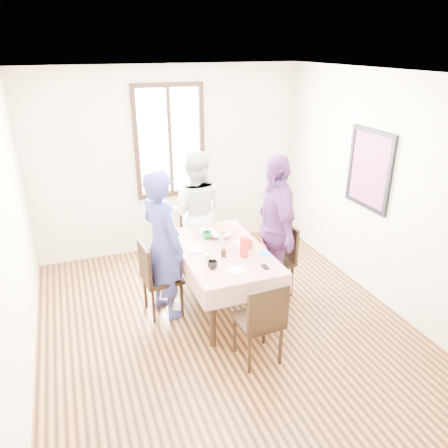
{
  "coord_description": "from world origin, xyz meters",
  "views": [
    {
      "loc": [
        -1.43,
        -3.77,
        2.96
      ],
      "look_at": [
        0.12,
        0.34,
        1.1
      ],
      "focal_mm": 34.42,
      "sensor_mm": 36.0,
      "label": 1
    }
  ],
  "objects_px": {
    "chair_near": "(258,320)",
    "person_far": "(197,213)",
    "person_right": "(274,228)",
    "chair_left": "(162,278)",
    "chair_far": "(197,239)",
    "person_left": "(162,245)",
    "chair_right": "(273,261)",
    "dining_table": "(223,279)"
  },
  "relations": [
    {
      "from": "chair_near",
      "to": "person_far",
      "type": "relative_size",
      "value": 0.53
    },
    {
      "from": "chair_near",
      "to": "person_right",
      "type": "xyz_separation_m",
      "value": [
        0.67,
        1.04,
        0.45
      ]
    },
    {
      "from": "chair_left",
      "to": "chair_far",
      "type": "distance_m",
      "value": 1.1
    },
    {
      "from": "chair_left",
      "to": "chair_near",
      "type": "xyz_separation_m",
      "value": [
        0.69,
        -1.13,
        0.0
      ]
    },
    {
      "from": "chair_far",
      "to": "person_far",
      "type": "xyz_separation_m",
      "value": [
        -0.0,
        -0.02,
        0.4
      ]
    },
    {
      "from": "person_far",
      "to": "chair_left",
      "type": "bearing_deg",
      "value": 74.34
    },
    {
      "from": "person_right",
      "to": "chair_left",
      "type": "bearing_deg",
      "value": -84.86
    },
    {
      "from": "person_left",
      "to": "person_far",
      "type": "xyz_separation_m",
      "value": [
        0.67,
        0.84,
        -0.02
      ]
    },
    {
      "from": "chair_left",
      "to": "person_far",
      "type": "bearing_deg",
      "value": 135.83
    },
    {
      "from": "person_left",
      "to": "person_right",
      "type": "relative_size",
      "value": 0.96
    },
    {
      "from": "chair_left",
      "to": "chair_right",
      "type": "relative_size",
      "value": 1.0
    },
    {
      "from": "person_left",
      "to": "dining_table",
      "type": "bearing_deg",
      "value": -122.22
    },
    {
      "from": "chair_left",
      "to": "person_right",
      "type": "xyz_separation_m",
      "value": [
        1.37,
        -0.09,
        0.45
      ]
    },
    {
      "from": "person_left",
      "to": "person_far",
      "type": "distance_m",
      "value": 1.08
    },
    {
      "from": "chair_far",
      "to": "person_right",
      "type": "height_order",
      "value": "person_right"
    },
    {
      "from": "dining_table",
      "to": "person_far",
      "type": "height_order",
      "value": "person_far"
    },
    {
      "from": "chair_right",
      "to": "person_far",
      "type": "bearing_deg",
      "value": 28.88
    },
    {
      "from": "chair_left",
      "to": "person_left",
      "type": "distance_m",
      "value": 0.42
    },
    {
      "from": "chair_left",
      "to": "person_right",
      "type": "height_order",
      "value": "person_right"
    },
    {
      "from": "chair_near",
      "to": "person_far",
      "type": "distance_m",
      "value": 2.01
    },
    {
      "from": "dining_table",
      "to": "chair_right",
      "type": "bearing_deg",
      "value": 3.74
    },
    {
      "from": "person_left",
      "to": "person_right",
      "type": "xyz_separation_m",
      "value": [
        1.35,
        -0.09,
        0.04
      ]
    },
    {
      "from": "chair_far",
      "to": "chair_left",
      "type": "bearing_deg",
      "value": 59.04
    },
    {
      "from": "chair_right",
      "to": "person_left",
      "type": "bearing_deg",
      "value": 78.47
    },
    {
      "from": "chair_left",
      "to": "chair_right",
      "type": "bearing_deg",
      "value": 81.55
    },
    {
      "from": "chair_near",
      "to": "person_left",
      "type": "distance_m",
      "value": 1.38
    },
    {
      "from": "chair_left",
      "to": "person_far",
      "type": "height_order",
      "value": "person_far"
    },
    {
      "from": "chair_far",
      "to": "person_left",
      "type": "xyz_separation_m",
      "value": [
        -0.67,
        -0.86,
        0.41
      ]
    },
    {
      "from": "dining_table",
      "to": "chair_right",
      "type": "height_order",
      "value": "chair_right"
    },
    {
      "from": "chair_left",
      "to": "person_left",
      "type": "height_order",
      "value": "person_left"
    },
    {
      "from": "chair_right",
      "to": "person_left",
      "type": "distance_m",
      "value": 1.43
    },
    {
      "from": "person_right",
      "to": "person_left",
      "type": "bearing_deg",
      "value": -84.92
    },
    {
      "from": "chair_far",
      "to": "person_right",
      "type": "relative_size",
      "value": 0.5
    },
    {
      "from": "person_right",
      "to": "chair_near",
      "type": "bearing_deg",
      "value": -24.02
    },
    {
      "from": "dining_table",
      "to": "person_right",
      "type": "relative_size",
      "value": 0.8
    },
    {
      "from": "person_left",
      "to": "person_far",
      "type": "relative_size",
      "value": 1.02
    },
    {
      "from": "dining_table",
      "to": "chair_left",
      "type": "distance_m",
      "value": 0.71
    },
    {
      "from": "chair_far",
      "to": "person_right",
      "type": "xyz_separation_m",
      "value": [
        0.67,
        -0.95,
        0.45
      ]
    },
    {
      "from": "chair_left",
      "to": "chair_near",
      "type": "bearing_deg",
      "value": 26.78
    },
    {
      "from": "person_left",
      "to": "chair_far",
      "type": "bearing_deg",
      "value": -58.94
    },
    {
      "from": "dining_table",
      "to": "person_far",
      "type": "xyz_separation_m",
      "value": [
        -0.0,
        0.98,
        0.48
      ]
    },
    {
      "from": "person_right",
      "to": "dining_table",
      "type": "bearing_deg",
      "value": -77.24
    }
  ]
}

